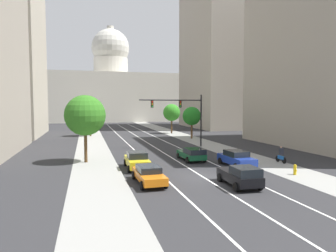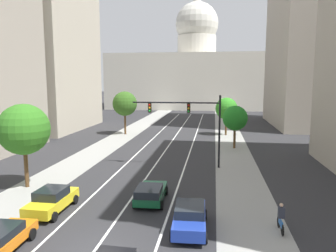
% 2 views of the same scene
% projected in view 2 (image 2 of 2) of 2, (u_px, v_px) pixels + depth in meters
% --- Properties ---
extents(ground_plane, '(400.00, 400.00, 0.00)m').
position_uv_depth(ground_plane, '(178.00, 132.00, 55.86)').
color(ground_plane, '#2B2B2D').
extents(sidewalk_left, '(4.28, 130.00, 0.01)m').
position_uv_depth(sidewalk_left, '(123.00, 136.00, 52.13)').
color(sidewalk_left, gray).
rests_on(sidewalk_left, ground).
extents(sidewalk_right, '(4.28, 130.00, 0.01)m').
position_uv_depth(sidewalk_right, '(229.00, 138.00, 49.78)').
color(sidewalk_right, gray).
rests_on(sidewalk_right, ground).
extents(lane_stripe_left, '(0.16, 90.00, 0.01)m').
position_uv_depth(lane_stripe_left, '(141.00, 150.00, 41.59)').
color(lane_stripe_left, white).
rests_on(lane_stripe_left, ground).
extents(lane_stripe_center, '(0.16, 90.00, 0.01)m').
position_uv_depth(lane_stripe_center, '(166.00, 150.00, 41.15)').
color(lane_stripe_center, white).
rests_on(lane_stripe_center, ground).
extents(lane_stripe_right, '(0.16, 90.00, 0.01)m').
position_uv_depth(lane_stripe_right, '(190.00, 151.00, 40.71)').
color(lane_stripe_right, white).
rests_on(lane_stripe_right, ground).
extents(office_tower_far_right, '(16.71, 24.55, 39.06)m').
position_uv_depth(office_tower_far_right, '(320.00, 23.00, 61.19)').
color(office_tower_far_right, '#9E9384').
rests_on(office_tower_far_right, ground).
extents(capitol_building, '(54.11, 26.19, 34.66)m').
position_uv_depth(capitol_building, '(196.00, 75.00, 106.29)').
color(capitol_building, beige).
rests_on(capitol_building, ground).
extents(car_blue, '(2.20, 4.63, 1.54)m').
position_uv_depth(car_blue, '(190.00, 217.00, 19.18)').
color(car_blue, '#1E389E').
rests_on(car_blue, ground).
extents(car_green, '(2.19, 4.40, 1.40)m').
position_uv_depth(car_green, '(151.00, 193.00, 23.44)').
color(car_green, '#14512D').
rests_on(car_green, ground).
extents(car_yellow, '(2.13, 4.50, 1.59)m').
position_uv_depth(car_yellow, '(52.00, 200.00, 21.87)').
color(car_yellow, yellow).
rests_on(car_yellow, ground).
extents(traffic_signal_mast, '(8.95, 0.39, 7.34)m').
position_uv_depth(traffic_signal_mast, '(192.00, 117.00, 32.66)').
color(traffic_signal_mast, black).
rests_on(traffic_signal_mast, ground).
extents(cyclist, '(0.37, 1.70, 1.72)m').
position_uv_depth(cyclist, '(281.00, 218.00, 18.90)').
color(cyclist, black).
rests_on(cyclist, ground).
extents(street_tree_far_right, '(3.23, 3.23, 5.58)m').
position_uv_depth(street_tree_far_right, '(235.00, 118.00, 41.96)').
color(street_tree_far_right, '#51381E').
rests_on(street_tree_far_right, ground).
extents(street_tree_mid_left, '(3.98, 3.98, 7.03)m').
position_uv_depth(street_tree_mid_left, '(125.00, 104.00, 52.85)').
color(street_tree_mid_left, '#51381E').
rests_on(street_tree_mid_left, ground).
extents(street_tree_near_left, '(4.16, 4.16, 6.92)m').
position_uv_depth(street_tree_near_left, '(24.00, 129.00, 26.38)').
color(street_tree_near_left, '#51381E').
rests_on(street_tree_near_left, ground).
extents(street_tree_near_right, '(3.52, 3.52, 6.08)m').
position_uv_depth(street_tree_near_right, '(226.00, 109.00, 52.14)').
color(street_tree_near_right, '#51381E').
rests_on(street_tree_near_right, ground).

